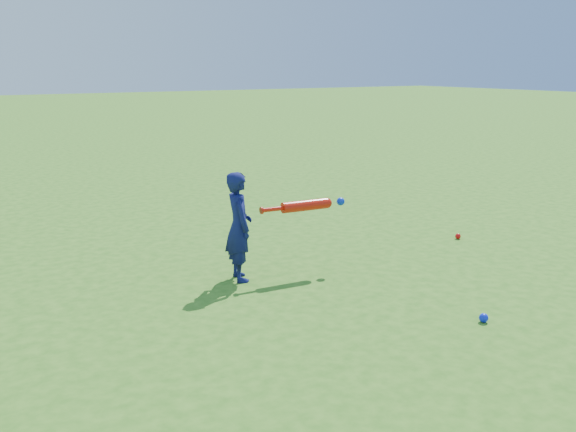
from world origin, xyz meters
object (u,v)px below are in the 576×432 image
object	(u,v)px
ground_ball_red	(458,236)
bat_swing	(309,205)
ground_ball_blue	(484,318)
child	(239,227)

from	to	relation	value
ground_ball_red	bat_swing	size ratio (longest dim) A/B	0.07
ground_ball_red	ground_ball_blue	size ratio (longest dim) A/B	0.89
ground_ball_red	child	bearing A→B (deg)	178.72
ground_ball_blue	bat_swing	xyz separation A→B (m)	(-0.43, 1.77, 0.60)
child	ground_ball_blue	xyz separation A→B (m)	(1.12, -1.88, -0.46)
ground_ball_red	ground_ball_blue	xyz separation A→B (m)	(-1.62, -1.82, 0.00)
ground_ball_red	bat_swing	world-z (taller)	bat_swing
child	ground_ball_red	distance (m)	2.78
ground_ball_blue	bat_swing	size ratio (longest dim) A/B	0.08
child	ground_ball_blue	size ratio (longest dim) A/B	13.96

